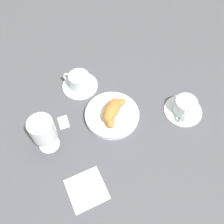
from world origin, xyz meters
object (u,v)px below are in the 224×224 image
(coffee_cup_far, at_px, (184,107))
(pastry_plate, at_px, (112,115))
(croissant_large, at_px, (113,110))
(coffee_cup_near, at_px, (79,82))
(sugar_packet, at_px, (63,122))
(juice_glass_left, at_px, (43,131))
(folded_napkin, at_px, (87,189))

(coffee_cup_far, bearing_deg, pastry_plate, -80.04)
(croissant_large, relative_size, coffee_cup_far, 0.95)
(croissant_large, height_order, coffee_cup_far, croissant_large)
(pastry_plate, height_order, coffee_cup_near, coffee_cup_near)
(pastry_plate, height_order, sugar_packet, pastry_plate)
(pastry_plate, distance_m, juice_glass_left, 0.25)
(croissant_large, distance_m, coffee_cup_near, 0.19)
(coffee_cup_far, xyz_separation_m, sugar_packet, (0.08, -0.42, -0.02))
(coffee_cup_far, relative_size, juice_glass_left, 0.97)
(croissant_large, relative_size, sugar_packet, 2.60)
(juice_glass_left, xyz_separation_m, folded_napkin, (0.14, 0.14, -0.09))
(coffee_cup_far, height_order, folded_napkin, coffee_cup_far)
(croissant_large, height_order, folded_napkin, croissant_large)
(pastry_plate, xyz_separation_m, croissant_large, (0.00, 0.00, 0.03))
(coffee_cup_far, relative_size, folded_napkin, 1.24)
(coffee_cup_near, bearing_deg, juice_glass_left, -13.55)
(coffee_cup_near, bearing_deg, pastry_plate, 46.95)
(pastry_plate, relative_size, croissant_large, 1.48)
(pastry_plate, relative_size, sugar_packet, 3.85)
(croissant_large, height_order, coffee_cup_near, croissant_large)
(coffee_cup_far, height_order, sugar_packet, coffee_cup_far)
(pastry_plate, height_order, coffee_cup_far, coffee_cup_far)
(croissant_large, distance_m, folded_napkin, 0.27)
(coffee_cup_near, bearing_deg, folded_napkin, 12.08)
(coffee_cup_near, height_order, sugar_packet, coffee_cup_near)
(juice_glass_left, height_order, folded_napkin, juice_glass_left)
(coffee_cup_near, bearing_deg, croissant_large, 47.35)
(croissant_large, bearing_deg, sugar_packet, -77.07)
(coffee_cup_near, xyz_separation_m, coffee_cup_far, (0.08, 0.39, 0.00))
(coffee_cup_far, bearing_deg, folded_napkin, -44.76)
(croissant_large, bearing_deg, pastry_plate, -108.83)
(pastry_plate, height_order, juice_glass_left, juice_glass_left)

